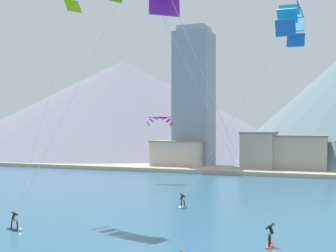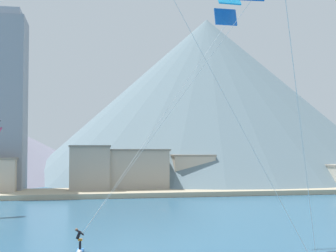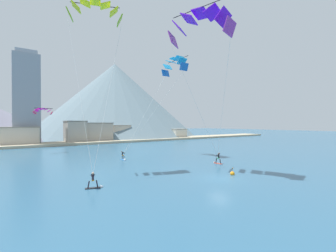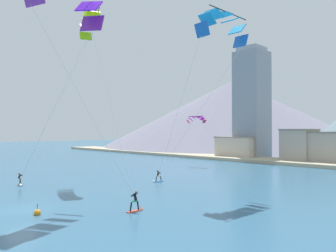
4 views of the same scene
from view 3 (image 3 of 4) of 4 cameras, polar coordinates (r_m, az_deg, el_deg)
ground_plane at (r=27.53m, az=12.80°, el=-12.82°), size 400.00×400.00×0.00m
kitesurfer_near_lead at (r=23.95m, az=-18.01°, el=-13.67°), size 1.78×0.88×1.72m
kitesurfer_near_trail at (r=37.15m, az=12.41°, el=-8.40°), size 0.65×1.76×1.82m
kitesurfer_mid_center at (r=40.45m, az=-11.25°, el=-7.85°), size 0.60×1.76×1.62m
parafoil_kite_near_lead at (r=35.16m, az=-17.98°, el=26.24°), size 7.24×9.85×21.42m
parafoil_kite_near_trail at (r=32.64m, az=8.16°, el=24.48°), size 9.39×8.91×19.79m
parafoil_kite_mid_center at (r=47.04m, az=1.61°, el=15.40°), size 11.85×7.22×18.38m
parafoil_kite_distant_high_outer at (r=56.30m, az=-29.15°, el=3.47°), size 4.05×1.91×1.44m
race_marker_buoy at (r=29.65m, az=16.03°, el=-11.54°), size 0.56×0.56×1.02m
shoreline_strip at (r=76.30m, az=-20.32°, el=-3.94°), size 180.00×10.00×0.70m
shore_building_harbour_front at (r=75.41m, az=-33.76°, el=-2.23°), size 10.33×5.17×5.49m
shore_building_promenade_mid at (r=78.41m, az=-22.53°, el=-1.42°), size 6.03×7.27×7.27m
shore_building_quay_east at (r=95.75m, az=2.47°, el=-1.93°), size 5.97×5.76×4.16m
shore_building_quay_west at (r=85.48m, az=-12.04°, el=-1.71°), size 6.85×4.65×5.79m
shore_building_old_town at (r=80.54m, az=-17.66°, el=-1.55°), size 9.84×6.47×6.70m
highrise_tower at (r=79.23m, az=-32.35°, el=5.83°), size 7.00×7.00×27.80m
mountain_peak_west_ridge at (r=120.89m, az=-13.35°, el=6.48°), size 83.36×83.36×37.44m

